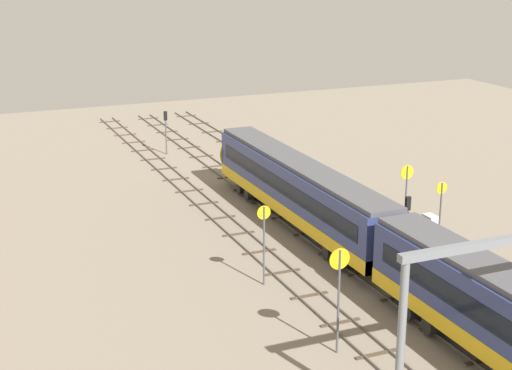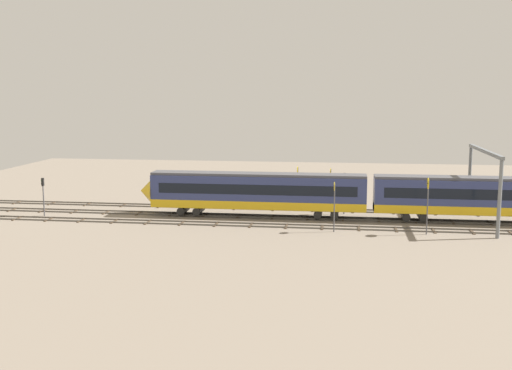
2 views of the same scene
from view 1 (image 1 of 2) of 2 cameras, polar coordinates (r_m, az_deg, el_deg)
ground_plane at (r=54.18m, az=4.79°, el=-4.24°), size 109.53×109.53×0.00m
track_near_foreground at (r=56.36m, az=9.01°, el=-3.47°), size 93.53×2.40×0.16m
track_with_train at (r=54.16m, az=4.79°, el=-4.18°), size 93.53×2.40×0.16m
track_middle at (r=52.27m, az=0.24°, el=-4.91°), size 93.53×2.40×0.16m
train at (r=46.68m, az=9.51°, el=-4.48°), size 50.40×3.24×4.80m
speed_sign_near_foreground at (r=38.56m, az=6.12°, el=-7.23°), size 0.14×1.10×5.64m
speed_sign_mid_trackside at (r=46.25m, az=0.59°, el=-3.69°), size 0.14×0.85×5.05m
speed_sign_far_trackside at (r=53.08m, az=13.42°, el=-1.60°), size 0.14×0.83×4.82m
speed_sign_distant_end at (r=56.04m, az=11.00°, el=-0.19°), size 0.14×1.03×4.97m
signal_light_trackside_approach at (r=77.10m, az=-6.66°, el=4.33°), size 0.31×0.32×4.34m
signal_light_trackside_departure at (r=49.73m, az=11.03°, el=-2.66°), size 0.31×0.32×4.76m
relay_cabinet at (r=56.78m, az=12.69°, el=-2.85°), size 1.20×0.75×1.41m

